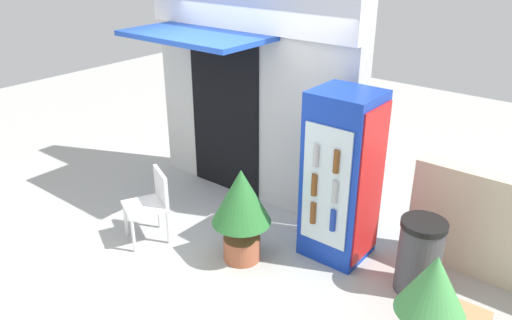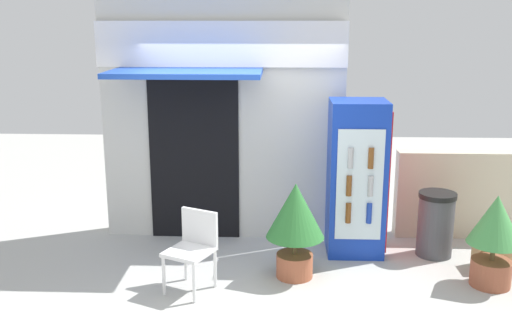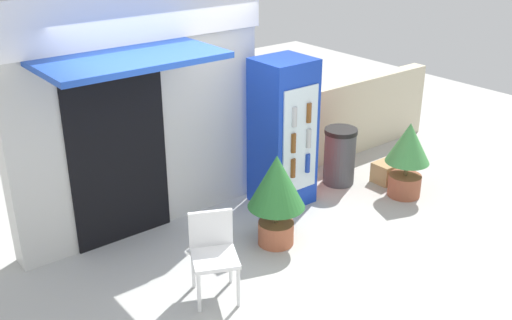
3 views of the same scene
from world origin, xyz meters
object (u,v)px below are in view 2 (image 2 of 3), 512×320
object	(u,v)px
drink_cooler	(357,178)
trash_bin	(436,224)
plastic_chair	(193,244)
potted_plant_curbside	(495,232)
cardboard_box	(494,257)
potted_plant_near_shop	(295,219)

from	to	relation	value
drink_cooler	trash_bin	size ratio (longest dim) A/B	2.38
plastic_chair	trash_bin	distance (m)	2.95
potted_plant_curbside	cardboard_box	size ratio (longest dim) A/B	2.44
plastic_chair	potted_plant_curbside	world-z (taller)	potted_plant_curbside
potted_plant_curbside	cardboard_box	distance (m)	0.65
plastic_chair	potted_plant_curbside	size ratio (longest dim) A/B	0.83
potted_plant_curbside	trash_bin	bearing A→B (deg)	116.09
drink_cooler	potted_plant_curbside	xyz separation A→B (m)	(1.35, -0.88, -0.33)
cardboard_box	potted_plant_near_shop	bearing A→B (deg)	-172.62
plastic_chair	potted_plant_near_shop	bearing A→B (deg)	16.84
cardboard_box	drink_cooler	bearing A→B (deg)	163.28
potted_plant_curbside	drink_cooler	bearing A→B (deg)	146.74
cardboard_box	trash_bin	bearing A→B (deg)	146.27
plastic_chair	cardboard_box	bearing A→B (deg)	10.48
trash_bin	cardboard_box	size ratio (longest dim) A/B	1.90
potted_plant_near_shop	potted_plant_curbside	bearing A→B (deg)	-3.56
plastic_chair	cardboard_box	xyz separation A→B (m)	(3.35, 0.62, -0.35)
drink_cooler	potted_plant_curbside	bearing A→B (deg)	-33.26
potted_plant_curbside	trash_bin	xyz separation A→B (m)	(-0.40, 0.81, -0.21)
trash_bin	cardboard_box	xyz separation A→B (m)	(0.58, -0.38, -0.26)
potted_plant_curbside	plastic_chair	bearing A→B (deg)	-176.50
plastic_chair	potted_plant_curbside	distance (m)	3.18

